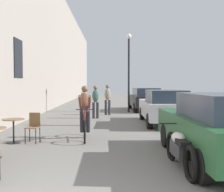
{
  "coord_description": "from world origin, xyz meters",
  "views": [
    {
      "loc": [
        0.78,
        -3.07,
        1.75
      ],
      "look_at": [
        1.05,
        16.43,
        0.91
      ],
      "focal_mm": 44.04,
      "sensor_mm": 36.0,
      "label": 1
    }
  ],
  "objects": [
    {
      "name": "cyclist_on_bicycle",
      "position": [
        0.03,
        5.67,
        0.81
      ],
      "size": [
        0.52,
        1.76,
        1.74
      ],
      "color": "black",
      "rests_on": "ground_plane"
    },
    {
      "name": "parked_motorcycle",
      "position": [
        2.26,
        2.53,
        0.4
      ],
      "size": [
        0.62,
        2.15,
        0.92
      ],
      "color": "black",
      "rests_on": "ground_plane"
    },
    {
      "name": "pedestrian_near",
      "position": [
        -0.24,
        8.48,
        0.95
      ],
      "size": [
        0.35,
        0.26,
        1.68
      ],
      "color": "#26262D",
      "rests_on": "ground_plane"
    },
    {
      "name": "parked_car_nearest",
      "position": [
        3.25,
        2.98,
        0.8
      ],
      "size": [
        1.89,
        4.39,
        1.55
      ],
      "color": "#23512D",
      "rests_on": "ground_plane"
    },
    {
      "name": "street_lamp",
      "position": [
        2.07,
        14.16,
        3.11
      ],
      "size": [
        0.32,
        0.32,
        4.9
      ],
      "color": "black",
      "rests_on": "ground_plane"
    },
    {
      "name": "pedestrian_mid",
      "position": [
        0.13,
        10.95,
        0.95
      ],
      "size": [
        0.37,
        0.28,
        1.69
      ],
      "color": "#26262D",
      "rests_on": "ground_plane"
    },
    {
      "name": "cafe_chair_far_toward_street",
      "position": [
        -1.47,
        5.16,
        0.52
      ],
      "size": [
        0.42,
        0.42,
        0.89
      ],
      "color": "black",
      "rests_on": "ground_plane"
    },
    {
      "name": "building_facade_left",
      "position": [
        -3.45,
        14.0,
        4.77
      ],
      "size": [
        0.54,
        68.0,
        9.53
      ],
      "color": "gray",
      "rests_on": "ground_plane"
    },
    {
      "name": "pedestrian_far",
      "position": [
        0.74,
        12.57,
        0.98
      ],
      "size": [
        0.35,
        0.26,
        1.73
      ],
      "color": "#26262D",
      "rests_on": "ground_plane"
    },
    {
      "name": "cafe_table_far",
      "position": [
        -2.04,
        5.09,
        0.52
      ],
      "size": [
        0.64,
        0.64,
        0.72
      ],
      "color": "black",
      "rests_on": "ground_plane"
    },
    {
      "name": "parked_car_third",
      "position": [
        3.21,
        15.13,
        0.78
      ],
      "size": [
        1.9,
        4.28,
        1.5
      ],
      "color": "black",
      "rests_on": "ground_plane"
    },
    {
      "name": "parked_car_second",
      "position": [
        3.22,
        8.91,
        0.78
      ],
      "size": [
        1.85,
        4.26,
        1.5
      ],
      "color": "#B7B7BC",
      "rests_on": "ground_plane"
    }
  ]
}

